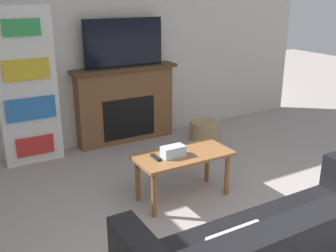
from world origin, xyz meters
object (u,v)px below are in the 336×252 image
at_px(tv, 124,43).
at_px(storage_basket, 205,130).
at_px(fireplace, 126,104).
at_px(coffee_table, 183,161).
at_px(bookshelf, 26,87).

relative_size(tv, storage_basket, 2.62).
height_order(fireplace, storage_basket, fireplace).
distance_m(tv, coffee_table, 1.93).
height_order(tv, storage_basket, tv).
height_order(tv, bookshelf, bookshelf).
bearing_deg(tv, bookshelf, -179.86).
relative_size(fireplace, bookshelf, 0.79).
relative_size(tv, bookshelf, 0.59).
relative_size(bookshelf, storage_basket, 4.44).
distance_m(tv, storage_basket, 1.60).
distance_m(fireplace, tv, 0.81).
relative_size(fireplace, coffee_table, 1.51).
xyz_separation_m(coffee_table, bookshelf, (-1.07, 1.69, 0.50)).
distance_m(coffee_table, storage_basket, 1.68).
xyz_separation_m(bookshelf, storage_basket, (2.19, -0.46, -0.77)).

